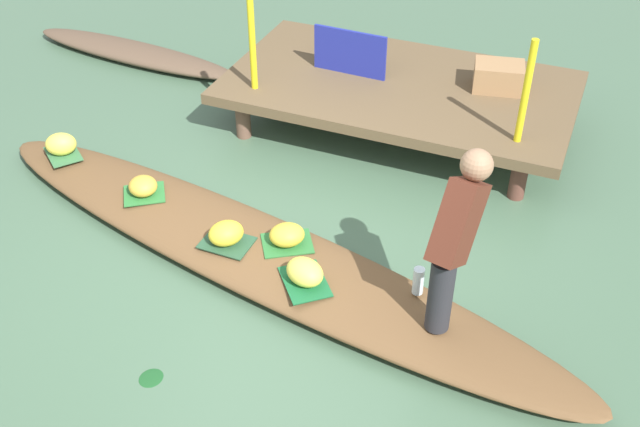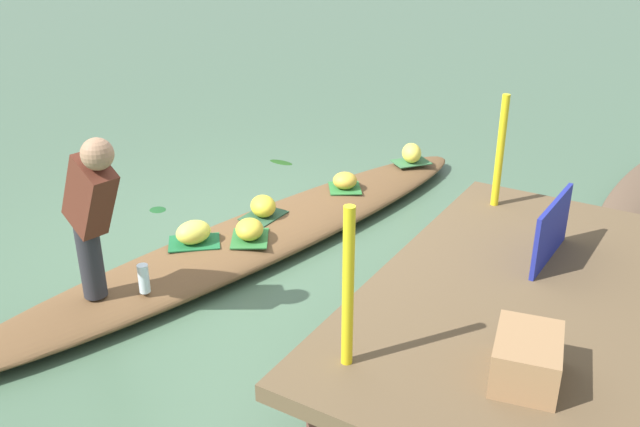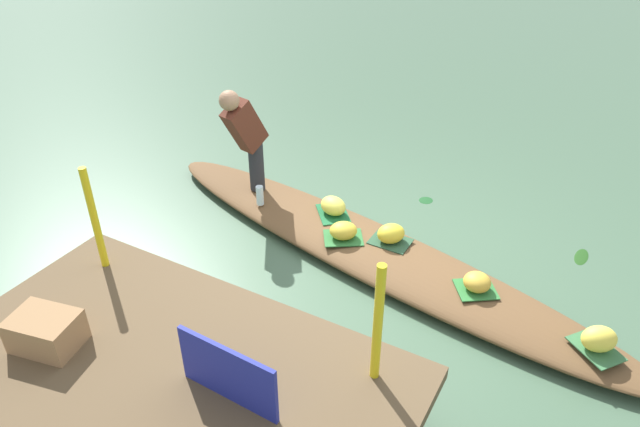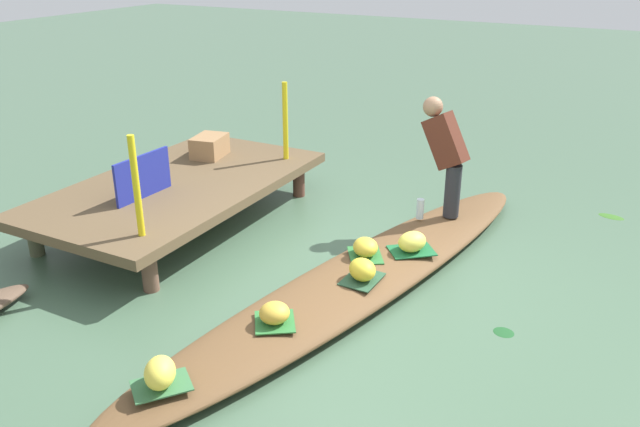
{
  "view_description": "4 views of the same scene",
  "coord_description": "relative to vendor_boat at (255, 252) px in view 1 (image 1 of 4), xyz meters",
  "views": [
    {
      "loc": [
        2.11,
        -3.84,
        3.78
      ],
      "look_at": [
        0.36,
        0.41,
        0.28
      ],
      "focal_mm": 42.7,
      "sensor_mm": 36.0,
      "label": 1
    },
    {
      "loc": [
        4.18,
        3.12,
        2.66
      ],
      "look_at": [
        0.18,
        0.7,
        0.54
      ],
      "focal_mm": 38.74,
      "sensor_mm": 36.0,
      "label": 2
    },
    {
      "loc": [
        -1.79,
        4.17,
        3.37
      ],
      "look_at": [
        0.42,
        0.2,
        0.48
      ],
      "focal_mm": 32.78,
      "sensor_mm": 36.0,
      "label": 3
    },
    {
      "loc": [
        -4.56,
        -2.05,
        2.82
      ],
      "look_at": [
        0.43,
        0.65,
        0.41
      ],
      "focal_mm": 36.43,
      "sensor_mm": 36.0,
      "label": 4
    }
  ],
  "objects": [
    {
      "name": "dock_platform",
      "position": [
        0.37,
        2.31,
        0.31
      ],
      "size": [
        3.2,
        1.8,
        0.47
      ],
      "color": "brown",
      "rests_on": "ground"
    },
    {
      "name": "banana_bunch_0",
      "position": [
        -0.18,
        -0.09,
        0.19
      ],
      "size": [
        0.34,
        0.34,
        0.18
      ],
      "primitive_type": "ellipsoid",
      "rotation": [
        0.0,
        0.0,
        3.97
      ],
      "color": "yellow",
      "rests_on": "vendor_boat"
    },
    {
      "name": "banana_bunch_4",
      "position": [
        -2.07,
        0.44,
        0.2
      ],
      "size": [
        0.32,
        0.3,
        0.2
      ],
      "primitive_type": "ellipsoid",
      "rotation": [
        0.0,
        0.0,
        0.56
      ],
      "color": "#F9DF4C",
      "rests_on": "vendor_boat"
    },
    {
      "name": "vendor_boat",
      "position": [
        0.0,
        0.0,
        0.0
      ],
      "size": [
        5.44,
        1.95,
        0.19
      ],
      "primitive_type": "ellipsoid",
      "rotation": [
        0.0,
        0.0,
        -0.21
      ],
      "color": "brown",
      "rests_on": "ground"
    },
    {
      "name": "banana_bunch_3",
      "position": [
        -1.09,
        0.21,
        0.18
      ],
      "size": [
        0.27,
        0.26,
        0.16
      ],
      "primitive_type": "ellipsoid",
      "rotation": [
        0.0,
        0.0,
        6.11
      ],
      "color": "gold",
      "rests_on": "vendor_boat"
    },
    {
      "name": "market_banner",
      "position": [
        -0.13,
        2.31,
        0.59
      ],
      "size": [
        0.71,
        0.06,
        0.43
      ],
      "primitive_type": "cube",
      "rotation": [
        0.0,
        0.0,
        -0.04
      ],
      "color": "navy",
      "rests_on": "dock_platform"
    },
    {
      "name": "produce_crate",
      "position": [
        1.23,
        2.54,
        0.49
      ],
      "size": [
        0.5,
        0.4,
        0.24
      ],
      "primitive_type": "cube",
      "rotation": [
        0.0,
        0.0,
        0.2
      ],
      "color": "#9B734B",
      "rests_on": "dock_platform"
    },
    {
      "name": "leaf_mat_2",
      "position": [
        0.52,
        -0.26,
        0.1
      ],
      "size": [
        0.48,
        0.49,
        0.01
      ],
      "primitive_type": "cube",
      "rotation": [
        0.0,
        0.0,
        2.27
      ],
      "color": "#1A6134",
      "rests_on": "vendor_boat"
    },
    {
      "name": "vendor_person",
      "position": [
        1.5,
        -0.2,
        0.78
      ],
      "size": [
        0.28,
        0.53,
        1.2
      ],
      "color": "#28282D",
      "rests_on": "vendor_boat"
    },
    {
      "name": "banana_bunch_2",
      "position": [
        0.52,
        -0.26,
        0.19
      ],
      "size": [
        0.34,
        0.31,
        0.18
      ],
      "primitive_type": "ellipsoid",
      "rotation": [
        0.0,
        0.0,
        5.92
      ],
      "color": "#EDE151",
      "rests_on": "vendor_boat"
    },
    {
      "name": "leaf_mat_4",
      "position": [
        -2.07,
        0.44,
        0.1
      ],
      "size": [
        0.44,
        0.43,
        0.01
      ],
      "primitive_type": "cube",
      "rotation": [
        0.0,
        0.0,
        2.48
      ],
      "color": "#386F42",
      "rests_on": "vendor_boat"
    },
    {
      "name": "water_bottle",
      "position": [
        1.27,
        -0.06,
        0.2
      ],
      "size": [
        0.08,
        0.08,
        0.21
      ],
      "primitive_type": "cylinder",
      "color": "silver",
      "rests_on": "vendor_boat"
    },
    {
      "name": "moored_boat",
      "position": [
        -2.77,
        2.58,
        -0.01
      ],
      "size": [
        2.67,
        0.66,
        0.16
      ],
      "primitive_type": "ellipsoid",
      "rotation": [
        0.0,
        0.0,
        -0.08
      ],
      "color": "brown",
      "rests_on": "ground"
    },
    {
      "name": "drifting_plant_0",
      "position": [
        -0.12,
        -1.27,
        -0.09
      ],
      "size": [
        0.18,
        0.19,
        0.01
      ],
      "primitive_type": "ellipsoid",
      "rotation": [
        0.0,
        0.0,
        1.34
      ],
      "color": "#1A4D22",
      "rests_on": "ground"
    },
    {
      "name": "railing_post_west",
      "position": [
        -0.83,
        1.71,
        0.82
      ],
      "size": [
        0.06,
        0.06,
        0.89
      ],
      "primitive_type": "cylinder",
      "color": "yellow",
      "rests_on": "dock_platform"
    },
    {
      "name": "railing_post_east",
      "position": [
        1.57,
        1.71,
        0.82
      ],
      "size": [
        0.06,
        0.06,
        0.89
      ],
      "primitive_type": "cylinder",
      "color": "yellow",
      "rests_on": "dock_platform"
    },
    {
      "name": "canal_water",
      "position": [
        0.0,
        0.0,
        -0.1
      ],
      "size": [
        40.0,
        40.0,
        0.0
      ],
      "primitive_type": "plane",
      "color": "#45644B",
      "rests_on": "ground"
    },
    {
      "name": "leaf_mat_1",
      "position": [
        0.23,
        0.07,
        0.1
      ],
      "size": [
        0.46,
        0.44,
        0.01
      ],
      "primitive_type": "cube",
      "rotation": [
        0.0,
        0.0,
        0.57
      ],
      "color": "#2B6D33",
      "rests_on": "vendor_boat"
    },
    {
      "name": "leaf_mat_0",
      "position": [
        -0.18,
        -0.09,
        0.1
      ],
      "size": [
        0.37,
        0.28,
        0.01
      ],
      "primitive_type": "cube",
      "rotation": [
        0.0,
        0.0,
        3.13
      ],
      "color": "#294F34",
      "rests_on": "vendor_boat"
    },
    {
      "name": "banana_bunch_1",
      "position": [
        0.23,
        0.07,
        0.18
      ],
      "size": [
        0.34,
        0.33,
        0.16
      ],
      "primitive_type": "ellipsoid",
      "rotation": [
        0.0,
        0.0,
        0.59
      ],
      "color": "gold",
      "rests_on": "vendor_boat"
    },
    {
      "name": "leaf_mat_3",
      "position": [
        -1.09,
        0.21,
        0.1
      ],
      "size": [
        0.43,
        0.42,
        0.01
      ],
      "primitive_type": "cube",
      "rotation": [
        0.0,
        0.0,
        0.6
      ],
      "color": "#2D7434",
      "rests_on": "vendor_boat"
    }
  ]
}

